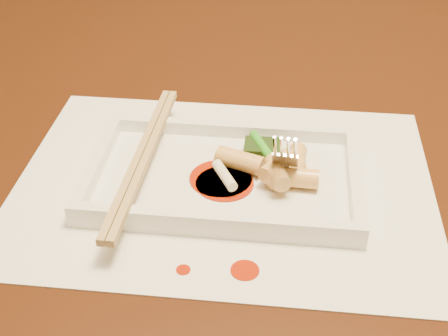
# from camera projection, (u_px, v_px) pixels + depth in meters

# --- Properties ---
(table) EXTENTS (1.40, 0.90, 0.75)m
(table) POSITION_uv_depth(u_px,v_px,m) (284.00, 191.00, 0.76)
(table) COLOR black
(table) RESTS_ON ground
(placemat) EXTENTS (0.40, 0.30, 0.00)m
(placemat) POSITION_uv_depth(u_px,v_px,m) (224.00, 184.00, 0.60)
(placemat) COLOR white
(placemat) RESTS_ON table
(sauce_splatter_a) EXTENTS (0.02, 0.02, 0.00)m
(sauce_splatter_a) POSITION_uv_depth(u_px,v_px,m) (245.00, 270.00, 0.51)
(sauce_splatter_a) COLOR #A72004
(sauce_splatter_a) RESTS_ON placemat
(sauce_splatter_b) EXTENTS (0.01, 0.01, 0.00)m
(sauce_splatter_b) POSITION_uv_depth(u_px,v_px,m) (183.00, 270.00, 0.51)
(sauce_splatter_b) COLOR #A72004
(sauce_splatter_b) RESTS_ON placemat
(plate_base) EXTENTS (0.26, 0.16, 0.01)m
(plate_base) POSITION_uv_depth(u_px,v_px,m) (224.00, 180.00, 0.60)
(plate_base) COLOR white
(plate_base) RESTS_ON placemat
(plate_rim_far) EXTENTS (0.26, 0.01, 0.01)m
(plate_rim_far) POSITION_uv_depth(u_px,v_px,m) (232.00, 129.00, 0.65)
(plate_rim_far) COLOR white
(plate_rim_far) RESTS_ON plate_base
(plate_rim_near) EXTENTS (0.26, 0.01, 0.01)m
(plate_rim_near) POSITION_uv_depth(u_px,v_px,m) (214.00, 221.00, 0.53)
(plate_rim_near) COLOR white
(plate_rim_near) RESTS_ON plate_base
(plate_rim_left) EXTENTS (0.01, 0.14, 0.01)m
(plate_rim_left) POSITION_uv_depth(u_px,v_px,m) (97.00, 162.00, 0.61)
(plate_rim_left) COLOR white
(plate_rim_left) RESTS_ON plate_base
(plate_rim_right) EXTENTS (0.01, 0.14, 0.01)m
(plate_rim_right) POSITION_uv_depth(u_px,v_px,m) (356.00, 179.00, 0.58)
(plate_rim_right) COLOR white
(plate_rim_right) RESTS_ON plate_base
(veg_piece) EXTENTS (0.04, 0.03, 0.01)m
(veg_piece) POSITION_uv_depth(u_px,v_px,m) (263.00, 149.00, 0.62)
(veg_piece) COLOR black
(veg_piece) RESTS_ON plate_base
(scallion_white) EXTENTS (0.03, 0.04, 0.01)m
(scallion_white) POSITION_uv_depth(u_px,v_px,m) (224.00, 175.00, 0.58)
(scallion_white) COLOR #EAEACC
(scallion_white) RESTS_ON plate_base
(scallion_green) EXTENTS (0.05, 0.08, 0.01)m
(scallion_green) POSITION_uv_depth(u_px,v_px,m) (269.00, 156.00, 0.60)
(scallion_green) COLOR #278D16
(scallion_green) RESTS_ON plate_base
(chopstick_a) EXTENTS (0.01, 0.25, 0.01)m
(chopstick_a) POSITION_uv_depth(u_px,v_px,m) (139.00, 156.00, 0.60)
(chopstick_a) COLOR tan
(chopstick_a) RESTS_ON plate_rim_near
(chopstick_b) EXTENTS (0.01, 0.25, 0.01)m
(chopstick_b) POSITION_uv_depth(u_px,v_px,m) (147.00, 157.00, 0.59)
(chopstick_b) COLOR tan
(chopstick_b) RESTS_ON plate_rim_near
(fork) EXTENTS (0.09, 0.10, 0.14)m
(fork) POSITION_uv_depth(u_px,v_px,m) (303.00, 104.00, 0.56)
(fork) COLOR silver
(fork) RESTS_ON plate_base
(sauce_blob_0) EXTENTS (0.06, 0.06, 0.00)m
(sauce_blob_0) POSITION_uv_depth(u_px,v_px,m) (225.00, 183.00, 0.59)
(sauce_blob_0) COLOR #A72004
(sauce_blob_0) RESTS_ON plate_base
(sauce_blob_1) EXTENTS (0.06, 0.06, 0.00)m
(sauce_blob_1) POSITION_uv_depth(u_px,v_px,m) (221.00, 178.00, 0.59)
(sauce_blob_1) COLOR #A72004
(sauce_blob_1) RESTS_ON plate_base
(rice_cake_0) EXTENTS (0.05, 0.03, 0.02)m
(rice_cake_0) POSITION_uv_depth(u_px,v_px,m) (240.00, 161.00, 0.60)
(rice_cake_0) COLOR #F0C870
(rice_cake_0) RESTS_ON plate_base
(rice_cake_1) EXTENTS (0.04, 0.04, 0.02)m
(rice_cake_1) POSITION_uv_depth(u_px,v_px,m) (286.00, 173.00, 0.58)
(rice_cake_1) COLOR #F0C870
(rice_cake_1) RESTS_ON plate_base
(rice_cake_2) EXTENTS (0.03, 0.04, 0.02)m
(rice_cake_2) POSITION_uv_depth(u_px,v_px,m) (277.00, 173.00, 0.58)
(rice_cake_2) COLOR #F0C870
(rice_cake_2) RESTS_ON plate_base
(rice_cake_3) EXTENTS (0.02, 0.05, 0.02)m
(rice_cake_3) POSITION_uv_depth(u_px,v_px,m) (295.00, 164.00, 0.60)
(rice_cake_3) COLOR #F0C870
(rice_cake_3) RESTS_ON plate_base
(rice_cake_4) EXTENTS (0.05, 0.02, 0.02)m
(rice_cake_4) POSITION_uv_depth(u_px,v_px,m) (294.00, 177.00, 0.58)
(rice_cake_4) COLOR #F0C870
(rice_cake_4) RESTS_ON plate_base
(rice_cake_5) EXTENTS (0.03, 0.04, 0.02)m
(rice_cake_5) POSITION_uv_depth(u_px,v_px,m) (277.00, 166.00, 0.58)
(rice_cake_5) COLOR #F0C870
(rice_cake_5) RESTS_ON plate_base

